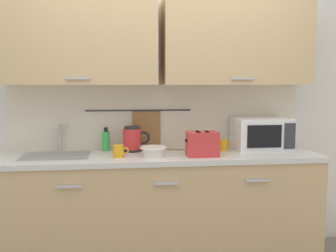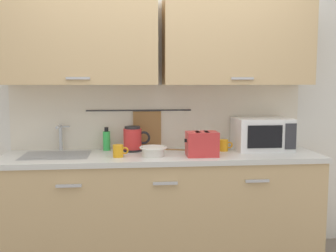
# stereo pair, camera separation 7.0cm
# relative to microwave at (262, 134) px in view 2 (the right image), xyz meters

# --- Properties ---
(counter_unit) EXTENTS (2.53, 0.64, 0.90)m
(counter_unit) POSITION_rel_microwave_xyz_m (-0.87, -0.11, -0.58)
(counter_unit) COLOR tan
(counter_unit) RESTS_ON ground
(back_wall_assembly) EXTENTS (3.70, 0.41, 2.50)m
(back_wall_assembly) POSITION_rel_microwave_xyz_m (-0.86, 0.12, 0.49)
(back_wall_assembly) COLOR silver
(back_wall_assembly) RESTS_ON ground
(sink_faucet) EXTENTS (0.09, 0.17, 0.22)m
(sink_faucet) POSITION_rel_microwave_xyz_m (-1.69, 0.12, 0.01)
(sink_faucet) COLOR #B2B5BA
(sink_faucet) RESTS_ON counter_unit
(microwave) EXTENTS (0.46, 0.35, 0.27)m
(microwave) POSITION_rel_microwave_xyz_m (0.00, 0.00, 0.00)
(microwave) COLOR white
(microwave) RESTS_ON counter_unit
(electric_kettle) EXTENTS (0.23, 0.16, 0.21)m
(electric_kettle) POSITION_rel_microwave_xyz_m (-1.09, 0.04, -0.03)
(electric_kettle) COLOR black
(electric_kettle) RESTS_ON counter_unit
(dish_soap_bottle) EXTENTS (0.06, 0.06, 0.20)m
(dish_soap_bottle) POSITION_rel_microwave_xyz_m (-1.31, 0.10, -0.05)
(dish_soap_bottle) COLOR green
(dish_soap_bottle) RESTS_ON counter_unit
(mug_near_sink) EXTENTS (0.12, 0.08, 0.09)m
(mug_near_sink) POSITION_rel_microwave_xyz_m (-1.20, -0.21, -0.09)
(mug_near_sink) COLOR orange
(mug_near_sink) RESTS_ON counter_unit
(mixing_bowl) EXTENTS (0.21, 0.21, 0.08)m
(mixing_bowl) POSITION_rel_microwave_xyz_m (-0.94, -0.21, -0.09)
(mixing_bowl) COLOR silver
(mixing_bowl) RESTS_ON counter_unit
(toaster) EXTENTS (0.26, 0.17, 0.19)m
(toaster) POSITION_rel_microwave_xyz_m (-0.56, -0.23, -0.04)
(toaster) COLOR red
(toaster) RESTS_ON counter_unit
(mug_by_kettle) EXTENTS (0.12, 0.08, 0.09)m
(mug_by_kettle) POSITION_rel_microwave_xyz_m (-0.34, -0.03, -0.09)
(mug_by_kettle) COLOR orange
(mug_by_kettle) RESTS_ON counter_unit
(wooden_spoon) EXTENTS (0.27, 0.12, 0.01)m
(wooden_spoon) POSITION_rel_microwave_xyz_m (-0.68, 0.02, -0.13)
(wooden_spoon) COLOR #9E7042
(wooden_spoon) RESTS_ON counter_unit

